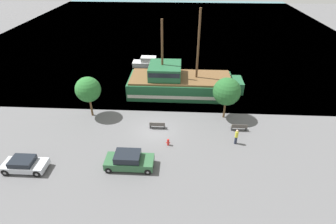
{
  "coord_description": "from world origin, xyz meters",
  "views": [
    {
      "loc": [
        2.72,
        -23.38,
        17.21
      ],
      "look_at": [
        1.32,
        2.0,
        1.2
      ],
      "focal_mm": 28.0,
      "sensor_mm": 36.0,
      "label": 1
    }
  ],
  "objects_px": {
    "fire_hydrant": "(168,142)",
    "pedestrian_walking_near": "(236,137)",
    "parked_car_curb_mid": "(129,160)",
    "bench_promenade_west": "(157,125)",
    "bench_promenade_east": "(239,127)",
    "pirate_ship": "(179,83)",
    "moored_boat_dockside": "(151,63)",
    "parked_car_curb_front": "(24,164)"
  },
  "relations": [
    {
      "from": "parked_car_curb_mid",
      "to": "pedestrian_walking_near",
      "type": "distance_m",
      "value": 11.06
    },
    {
      "from": "parked_car_curb_front",
      "to": "pirate_ship",
      "type": "bearing_deg",
      "value": 48.9
    },
    {
      "from": "bench_promenade_west",
      "to": "pedestrian_walking_near",
      "type": "distance_m",
      "value": 8.6
    },
    {
      "from": "moored_boat_dockside",
      "to": "parked_car_curb_front",
      "type": "distance_m",
      "value": 26.67
    },
    {
      "from": "bench_promenade_east",
      "to": "bench_promenade_west",
      "type": "height_order",
      "value": "same"
    },
    {
      "from": "pirate_ship",
      "to": "bench_promenade_west",
      "type": "xyz_separation_m",
      "value": [
        -2.29,
        -8.57,
        -1.09
      ]
    },
    {
      "from": "pirate_ship",
      "to": "fire_hydrant",
      "type": "distance_m",
      "value": 11.53
    },
    {
      "from": "bench_promenade_east",
      "to": "pirate_ship",
      "type": "bearing_deg",
      "value": 128.62
    },
    {
      "from": "bench_promenade_east",
      "to": "bench_promenade_west",
      "type": "bearing_deg",
      "value": -179.33
    },
    {
      "from": "parked_car_curb_front",
      "to": "parked_car_curb_mid",
      "type": "height_order",
      "value": "parked_car_curb_mid"
    },
    {
      "from": "moored_boat_dockside",
      "to": "parked_car_curb_mid",
      "type": "bearing_deg",
      "value": -88.26
    },
    {
      "from": "bench_promenade_east",
      "to": "pedestrian_walking_near",
      "type": "relative_size",
      "value": 1.0
    },
    {
      "from": "fire_hydrant",
      "to": "parked_car_curb_mid",
      "type": "bearing_deg",
      "value": -135.5
    },
    {
      "from": "pirate_ship",
      "to": "moored_boat_dockside",
      "type": "bearing_deg",
      "value": 117.87
    },
    {
      "from": "fire_hydrant",
      "to": "pirate_ship",
      "type": "bearing_deg",
      "value": 85.39
    },
    {
      "from": "parked_car_curb_front",
      "to": "bench_promenade_west",
      "type": "xyz_separation_m",
      "value": [
        11.38,
        7.1,
        -0.22
      ]
    },
    {
      "from": "bench_promenade_east",
      "to": "bench_promenade_west",
      "type": "xyz_separation_m",
      "value": [
        -9.06,
        -0.11,
        -0.0
      ]
    },
    {
      "from": "pirate_ship",
      "to": "bench_promenade_east",
      "type": "bearing_deg",
      "value": -51.38
    },
    {
      "from": "parked_car_curb_front",
      "to": "pedestrian_walking_near",
      "type": "relative_size",
      "value": 2.24
    },
    {
      "from": "parked_car_curb_front",
      "to": "bench_promenade_east",
      "type": "xyz_separation_m",
      "value": [
        20.44,
        7.21,
        -0.22
      ]
    },
    {
      "from": "parked_car_curb_mid",
      "to": "pedestrian_walking_near",
      "type": "bearing_deg",
      "value": 21.09
    },
    {
      "from": "parked_car_curb_mid",
      "to": "fire_hydrant",
      "type": "xyz_separation_m",
      "value": [
        3.39,
        3.33,
        -0.36
      ]
    },
    {
      "from": "pirate_ship",
      "to": "moored_boat_dockside",
      "type": "xyz_separation_m",
      "value": [
        -5.05,
        9.56,
        -0.93
      ]
    },
    {
      "from": "pedestrian_walking_near",
      "to": "pirate_ship",
      "type": "bearing_deg",
      "value": 119.11
    },
    {
      "from": "pirate_ship",
      "to": "bench_promenade_east",
      "type": "distance_m",
      "value": 10.89
    },
    {
      "from": "moored_boat_dockside",
      "to": "bench_promenade_east",
      "type": "relative_size",
      "value": 3.65
    },
    {
      "from": "parked_car_curb_mid",
      "to": "bench_promenade_west",
      "type": "bearing_deg",
      "value": 71.93
    },
    {
      "from": "moored_boat_dockside",
      "to": "parked_car_curb_mid",
      "type": "height_order",
      "value": "moored_boat_dockside"
    },
    {
      "from": "moored_boat_dockside",
      "to": "bench_promenade_west",
      "type": "relative_size",
      "value": 3.66
    },
    {
      "from": "fire_hydrant",
      "to": "bench_promenade_west",
      "type": "xyz_separation_m",
      "value": [
        -1.37,
        2.86,
        0.03
      ]
    },
    {
      "from": "bench_promenade_east",
      "to": "pedestrian_walking_near",
      "type": "xyz_separation_m",
      "value": [
        -0.76,
        -2.32,
        0.44
      ]
    },
    {
      "from": "bench_promenade_west",
      "to": "pedestrian_walking_near",
      "type": "height_order",
      "value": "pedestrian_walking_near"
    },
    {
      "from": "pirate_ship",
      "to": "parked_car_curb_front",
      "type": "xyz_separation_m",
      "value": [
        -13.67,
        -15.68,
        -0.87
      ]
    },
    {
      "from": "fire_hydrant",
      "to": "pedestrian_walking_near",
      "type": "xyz_separation_m",
      "value": [
        6.93,
        0.65,
        0.47
      ]
    },
    {
      "from": "fire_hydrant",
      "to": "bench_promenade_west",
      "type": "height_order",
      "value": "bench_promenade_west"
    },
    {
      "from": "moored_boat_dockside",
      "to": "fire_hydrant",
      "type": "xyz_separation_m",
      "value": [
        4.13,
        -20.99,
        -0.19
      ]
    },
    {
      "from": "parked_car_curb_mid",
      "to": "bench_promenade_west",
      "type": "xyz_separation_m",
      "value": [
        2.02,
        6.2,
        -0.33
      ]
    },
    {
      "from": "fire_hydrant",
      "to": "bench_promenade_west",
      "type": "bearing_deg",
      "value": 115.6
    },
    {
      "from": "parked_car_curb_mid",
      "to": "bench_promenade_west",
      "type": "height_order",
      "value": "parked_car_curb_mid"
    },
    {
      "from": "parked_car_curb_mid",
      "to": "bench_promenade_west",
      "type": "relative_size",
      "value": 2.57
    },
    {
      "from": "fire_hydrant",
      "to": "bench_promenade_east",
      "type": "height_order",
      "value": "bench_promenade_east"
    },
    {
      "from": "parked_car_curb_front",
      "to": "pedestrian_walking_near",
      "type": "bearing_deg",
      "value": 13.95
    }
  ]
}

